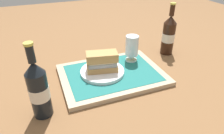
{
  "coord_description": "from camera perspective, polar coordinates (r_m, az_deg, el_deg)",
  "views": [
    {
      "loc": [
        -0.27,
        -0.7,
        0.5
      ],
      "look_at": [
        0.0,
        0.0,
        0.05
      ],
      "focal_mm": 32.67,
      "sensor_mm": 36.0,
      "label": 1
    }
  ],
  "objects": [
    {
      "name": "beer_glass",
      "position": [
        0.96,
        5.58,
        5.61
      ],
      "size": [
        0.06,
        0.06,
        0.12
      ],
      "color": "silver",
      "rests_on": "placemat"
    },
    {
      "name": "second_bottle",
      "position": [
        0.69,
        -19.87,
        -5.88
      ],
      "size": [
        0.07,
        0.07,
        0.27
      ],
      "color": "black",
      "rests_on": "ground_plane"
    },
    {
      "name": "plate",
      "position": [
        0.89,
        -2.73,
        -1.27
      ],
      "size": [
        0.19,
        0.19,
        0.01
      ],
      "primitive_type": "cylinder",
      "color": "white",
      "rests_on": "placemat"
    },
    {
      "name": "placemat",
      "position": [
        0.89,
        0.0,
        -1.63
      ],
      "size": [
        0.38,
        0.27,
        0.0
      ],
      "primitive_type": "cube",
      "color": "#1E6B66",
      "rests_on": "tray"
    },
    {
      "name": "tray",
      "position": [
        0.9,
        0.0,
        -2.2
      ],
      "size": [
        0.44,
        0.32,
        0.02
      ],
      "primitive_type": "cube",
      "color": "tan",
      "rests_on": "ground_plane"
    },
    {
      "name": "sandwich",
      "position": [
        0.86,
        -2.58,
        1.58
      ],
      "size": [
        0.14,
        0.09,
        0.08
      ],
      "rotation": [
        0.0,
        0.0,
        -0.2
      ],
      "color": "tan",
      "rests_on": "plate"
    },
    {
      "name": "ground_plane",
      "position": [
        0.9,
        0.0,
        -2.74
      ],
      "size": [
        3.0,
        3.0,
        0.0
      ],
      "primitive_type": "plane",
      "color": "brown"
    },
    {
      "name": "beer_bottle",
      "position": [
        1.1,
        15.55,
        8.7
      ],
      "size": [
        0.07,
        0.07,
        0.27
      ],
      "color": "black",
      "rests_on": "ground_plane"
    }
  ]
}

